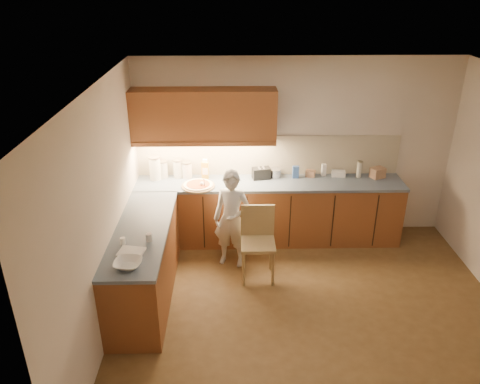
{
  "coord_description": "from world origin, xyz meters",
  "views": [
    {
      "loc": [
        -0.91,
        -4.3,
        3.58
      ],
      "look_at": [
        -0.8,
        1.2,
        1.0
      ],
      "focal_mm": 35.0,
      "sensor_mm": 36.0,
      "label": 1
    }
  ],
  "objects": [
    {
      "name": "room",
      "position": [
        0.0,
        0.0,
        1.68
      ],
      "size": [
        4.54,
        4.5,
        2.62
      ],
      "color": "brown",
      "rests_on": "ground"
    },
    {
      "name": "mixing_bowl",
      "position": [
        -1.95,
        -0.36,
        0.95
      ],
      "size": [
        0.3,
        0.3,
        0.07
      ],
      "primitive_type": "imported",
      "rotation": [
        0.0,
        0.0,
        -0.1
      ],
      "color": "white",
      "rests_on": "l_counter"
    },
    {
      "name": "canister_a",
      "position": [
        -1.99,
        1.83,
        1.09
      ],
      "size": [
        0.17,
        0.17,
        0.34
      ],
      "rotation": [
        0.0,
        0.0,
        0.36
      ],
      "color": "white",
      "rests_on": "l_counter"
    },
    {
      "name": "upper_cabinets",
      "position": [
        -1.27,
        1.82,
        1.85
      ],
      "size": [
        1.95,
        0.36,
        0.73
      ],
      "color": "brown",
      "rests_on": "ground"
    },
    {
      "name": "spice_jar_b",
      "position": [
        -1.82,
        0.13,
        0.96
      ],
      "size": [
        0.07,
        0.07,
        0.09
      ],
      "primitive_type": "cylinder",
      "rotation": [
        0.0,
        0.0,
        -0.05
      ],
      "color": "silver",
      "rests_on": "l_counter"
    },
    {
      "name": "canister_c",
      "position": [
        -1.67,
        1.9,
        1.06
      ],
      "size": [
        0.14,
        0.14,
        0.27
      ],
      "rotation": [
        0.0,
        0.0,
        -0.29
      ],
      "color": "silver",
      "rests_on": "l_counter"
    },
    {
      "name": "toaster",
      "position": [
        -0.49,
        1.82,
        1.0
      ],
      "size": [
        0.27,
        0.19,
        0.17
      ],
      "rotation": [
        0.0,
        0.0,
        0.19
      ],
      "color": "black",
      "rests_on": "l_counter"
    },
    {
      "name": "blue_box",
      "position": [
        0.01,
        1.84,
        1.01
      ],
      "size": [
        0.09,
        0.06,
        0.18
      ],
      "primitive_type": "cube",
      "rotation": [
        0.0,
        0.0,
        0.02
      ],
      "color": "#375BA6",
      "rests_on": "l_counter"
    },
    {
      "name": "oil_jug",
      "position": [
        -1.28,
        1.84,
        1.05
      ],
      "size": [
        0.11,
        0.09,
        0.29
      ],
      "rotation": [
        0.0,
        0.0,
        -0.16
      ],
      "color": "gold",
      "rests_on": "l_counter"
    },
    {
      "name": "l_counter",
      "position": [
        -0.92,
        1.25,
        0.46
      ],
      "size": [
        3.77,
        2.62,
        0.92
      ],
      "color": "brown",
      "rests_on": "ground"
    },
    {
      "name": "pizza_on_board",
      "position": [
        -1.37,
        1.55,
        0.94
      ],
      "size": [
        0.46,
        0.46,
        0.19
      ],
      "rotation": [
        0.0,
        0.0,
        0.3
      ],
      "color": "#A68653",
      "rests_on": "l_counter"
    },
    {
      "name": "canister_b",
      "position": [
        -1.89,
        1.89,
        1.05
      ],
      "size": [
        0.15,
        0.15,
        0.25
      ],
      "rotation": [
        0.0,
        0.0,
        -0.09
      ],
      "color": "silver",
      "rests_on": "l_counter"
    },
    {
      "name": "white_bottle",
      "position": [
        0.42,
        1.91,
        1.01
      ],
      "size": [
        0.07,
        0.07,
        0.18
      ],
      "primitive_type": "cube",
      "rotation": [
        0.0,
        0.0,
        0.14
      ],
      "color": "white",
      "rests_on": "l_counter"
    },
    {
      "name": "flat_pack",
      "position": [
        0.64,
        1.89,
        0.96
      ],
      "size": [
        0.21,
        0.16,
        0.08
      ],
      "primitive_type": "cube",
      "rotation": [
        0.0,
        0.0,
        -0.15
      ],
      "color": "silver",
      "rests_on": "l_counter"
    },
    {
      "name": "dough_cloth",
      "position": [
        -1.97,
        -0.11,
        0.93
      ],
      "size": [
        0.3,
        0.25,
        0.02
      ],
      "primitive_type": "cube",
      "rotation": [
        0.0,
        0.0,
        -0.18
      ],
      "color": "silver",
      "rests_on": "l_counter"
    },
    {
      "name": "wooden_chair",
      "position": [
        -0.58,
        0.8,
        0.55
      ],
      "size": [
        0.43,
        0.43,
        0.95
      ],
      "rotation": [
        0.0,
        0.0,
        -0.01
      ],
      "color": "tan",
      "rests_on": "ground"
    },
    {
      "name": "card_box_a",
      "position": [
        0.23,
        1.88,
        0.97
      ],
      "size": [
        0.15,
        0.13,
        0.09
      ],
      "primitive_type": "cube",
      "rotation": [
        0.0,
        0.0,
        -0.33
      ],
      "color": "#A57858",
      "rests_on": "l_counter"
    },
    {
      "name": "steel_pot",
      "position": [
        -0.28,
        1.86,
        0.98
      ],
      "size": [
        0.17,
        0.17,
        0.13
      ],
      "color": "#B4B4B9",
      "rests_on": "l_counter"
    },
    {
      "name": "card_box_b",
      "position": [
        1.18,
        1.82,
        0.99
      ],
      "size": [
        0.23,
        0.21,
        0.15
      ],
      "primitive_type": "cube",
      "rotation": [
        0.0,
        0.0,
        0.43
      ],
      "color": "tan",
      "rests_on": "l_counter"
    },
    {
      "name": "child",
      "position": [
        -0.91,
        1.07,
        0.67
      ],
      "size": [
        0.56,
        0.44,
        1.34
      ],
      "primitive_type": "imported",
      "rotation": [
        0.0,
        0.0,
        -0.27
      ],
      "color": "silver",
      "rests_on": "ground"
    },
    {
      "name": "spice_jar_a",
      "position": [
        -2.09,
        0.07,
        0.96
      ],
      "size": [
        0.07,
        0.07,
        0.08
      ],
      "primitive_type": "cylinder",
      "rotation": [
        0.0,
        0.0,
        0.33
      ],
      "color": "white",
      "rests_on": "l_counter"
    },
    {
      "name": "backsplash",
      "position": [
        -0.38,
        1.99,
        1.21
      ],
      "size": [
        3.75,
        0.02,
        0.58
      ],
      "primitive_type": "cube",
      "color": "#C0B394",
      "rests_on": "l_counter"
    },
    {
      "name": "canister_d",
      "position": [
        -1.54,
        1.88,
        1.04
      ],
      "size": [
        0.15,
        0.15,
        0.24
      ],
      "rotation": [
        0.0,
        0.0,
        -0.22
      ],
      "color": "white",
      "rests_on": "l_counter"
    },
    {
      "name": "tall_jar",
      "position": [
        0.92,
        1.85,
        1.04
      ],
      "size": [
        0.08,
        0.08,
        0.24
      ],
      "rotation": [
        0.0,
        0.0,
        0.23
      ],
      "color": "silver",
      "rests_on": "l_counter"
    }
  ]
}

